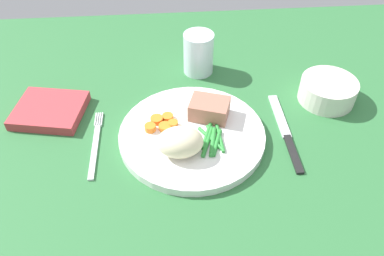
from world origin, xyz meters
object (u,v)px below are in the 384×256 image
meat_portion (209,109)px  water_glass (198,56)px  dinner_plate (192,135)px  fork (95,144)px  salad_bowl (328,89)px  napkin (50,110)px  knife (286,133)px

meat_portion → water_glass: water_glass is taller
dinner_plate → water_glass: 21.36cm
fork → salad_bowl: (45.41, 9.10, 2.38)cm
dinner_plate → meat_portion: size_ratio=3.75×
dinner_plate → meat_portion: (3.57, 4.17, 2.49)cm
meat_portion → fork: 21.71cm
dinner_plate → napkin: 28.41cm
fork → water_glass: bearing=48.5°
water_glass → napkin: 32.52cm
fork → meat_portion: bearing=14.5°
meat_portion → fork: meat_portion is taller
meat_portion → salad_bowl: 24.83cm
fork → salad_bowl: bearing=14.0°
napkin → fork: bearing=-43.9°
water_glass → salad_bowl: (24.85, -12.07, -1.26)cm
meat_portion → knife: 14.84cm
fork → knife: (34.85, -0.03, -0.00)cm
meat_portion → water_glass: size_ratio=0.78×
dinner_plate → napkin: napkin is taller
fork → dinner_plate: bearing=3.5°
knife → napkin: size_ratio=1.60×
knife → dinner_plate: bearing=175.2°
dinner_plate → knife: bearing=-0.9°
meat_portion → salad_bowl: size_ratio=0.63×
salad_bowl → napkin: 54.96cm
fork → salad_bowl: salad_bowl is taller
water_glass → napkin: size_ratio=0.71×
meat_portion → napkin: size_ratio=0.55×
meat_portion → knife: (13.82, -4.45, -3.09)cm
water_glass → salad_bowl: size_ratio=0.81×
fork → salad_bowl: size_ratio=1.49×
fork → knife: bearing=2.6°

